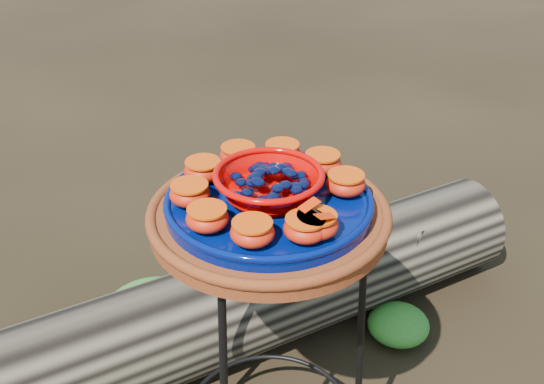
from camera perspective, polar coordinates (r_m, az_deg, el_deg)
plant_stand at (r=1.58m, az=-0.23°, el=-13.50°), size 0.44×0.44×0.70m
terracotta_saucer at (r=1.34m, az=-0.27°, el=-2.21°), size 0.47×0.47×0.04m
cobalt_plate at (r=1.33m, az=-0.27°, el=-1.03°), size 0.40×0.40×0.03m
red_bowl at (r=1.31m, az=-0.27°, el=0.51°), size 0.20×0.20×0.06m
glass_gems at (r=1.28m, az=-0.28°, el=2.10°), size 0.16×0.16×0.03m
orange_half_0 at (r=1.21m, az=3.75°, el=-2.77°), size 0.08×0.08×0.04m
orange_half_1 at (r=1.33m, az=6.18°, el=0.69°), size 0.08×0.08×0.04m
orange_half_2 at (r=1.40m, az=4.24°, el=2.43°), size 0.08×0.08×0.04m
orange_half_3 at (r=1.44m, az=0.87°, el=3.29°), size 0.08×0.08×0.04m
orange_half_4 at (r=1.43m, az=-2.84°, el=3.06°), size 0.08×0.08×0.04m
orange_half_5 at (r=1.38m, az=-5.78°, el=1.80°), size 0.08×0.08×0.04m
orange_half_6 at (r=1.30m, az=-6.88°, el=-0.17°), size 0.08×0.08×0.04m
orange_half_7 at (r=1.23m, az=-5.43°, el=-2.21°), size 0.08×0.08×0.04m
orange_half_8 at (r=1.18m, az=-1.66°, el=-3.41°), size 0.08×0.08×0.04m
orange_half_9 at (r=1.19m, az=2.80°, el=-3.08°), size 0.08×0.08×0.04m
butterfly at (r=1.19m, az=3.80°, el=-1.63°), size 0.08×0.05×0.01m
driftwood_log at (r=2.05m, az=-0.06°, el=-8.52°), size 1.64×0.57×0.30m
foliage_right at (r=2.14m, az=10.53°, el=-10.76°), size 0.19×0.19×0.09m
foliage_back at (r=2.11m, az=-9.85°, el=-10.06°), size 0.33×0.33×0.16m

